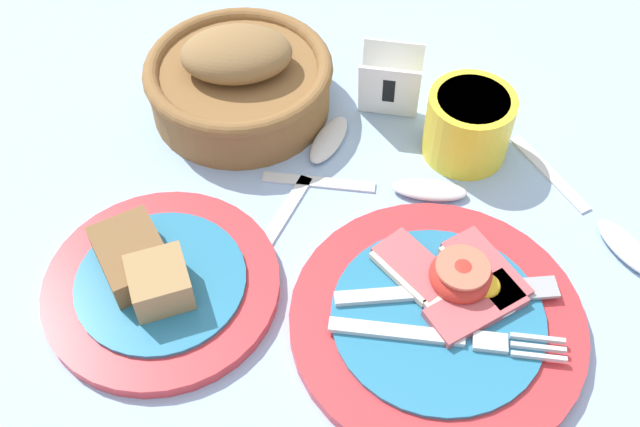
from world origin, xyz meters
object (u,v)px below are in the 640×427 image
sugar_cup (469,124)px  bread_plate (158,281)px  teaspoon_stray (605,227)px  number_card (390,84)px  bread_basket (239,79)px  breakfast_plate (442,313)px  teaspoon_near_cup (400,188)px  teaspoon_by_saucer (317,159)px

sugar_cup → bread_plate: bearing=-136.9°
bread_plate → teaspoon_stray: size_ratio=1.26×
teaspoon_stray → bread_plate: bearing=-109.1°
teaspoon_stray → number_card: bearing=-157.6°
sugar_cup → number_card: size_ratio=1.12×
bread_basket → number_card: 0.15m
number_card → breakfast_plate: bearing=-73.3°
number_card → teaspoon_stray: (0.22, -0.11, -0.03)m
teaspoon_near_cup → teaspoon_stray: bearing=-6.9°
sugar_cup → teaspoon_stray: sugar_cup is taller
breakfast_plate → sugar_cup: sugar_cup is taller
bread_basket → teaspoon_by_saucer: bread_basket is taller
number_card → teaspoon_near_cup: size_ratio=0.38×
sugar_cup → teaspoon_near_cup: sugar_cup is taller
teaspoon_stray → teaspoon_near_cup: bearing=-132.6°
number_card → teaspoon_stray: number_card is taller
bread_basket → teaspoon_stray: size_ratio=1.19×
teaspoon_near_cup → bread_basket: bearing=150.8°
breakfast_plate → sugar_cup: bearing=90.6°
bread_plate → teaspoon_near_cup: 0.24m
number_card → teaspoon_near_cup: bearing=-77.3°
teaspoon_near_cup → breakfast_plate: bearing=-72.5°
number_card → sugar_cup: bearing=-27.2°
teaspoon_by_saucer → teaspoon_stray: (0.27, -0.02, 0.00)m
breakfast_plate → teaspoon_by_saucer: breakfast_plate is taller
number_card → teaspoon_near_cup: (0.03, -0.10, -0.03)m
number_card → teaspoon_stray: bearing=-29.7°
teaspoon_by_saucer → teaspoon_stray: 0.27m
sugar_cup → bread_basket: bread_basket is taller
number_card → teaspoon_near_cup: 0.11m
bread_plate → breakfast_plate: bearing=5.5°
breakfast_plate → number_card: size_ratio=3.28×
number_card → teaspoon_near_cup: number_card is taller
teaspoon_stray → sugar_cup: bearing=-159.1°
breakfast_plate → teaspoon_near_cup: 0.14m
teaspoon_by_saucer → sugar_cup: bearing=-58.9°
bread_plate → bread_basket: bread_basket is taller
breakfast_plate → bread_plate: size_ratio=1.21×
teaspoon_by_saucer → bread_plate: bearing=162.3°
bread_basket → teaspoon_near_cup: size_ratio=0.97×
bread_plate → number_card: size_ratio=2.70×
teaspoon_by_saucer → teaspoon_near_cup: (0.08, -0.02, 0.00)m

